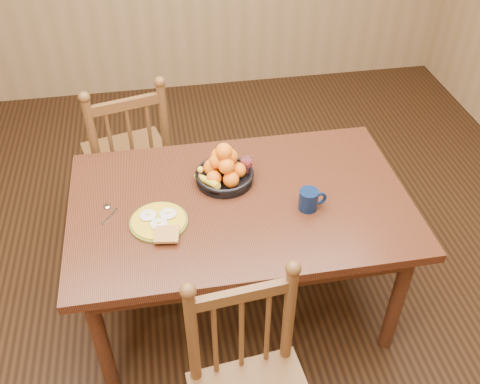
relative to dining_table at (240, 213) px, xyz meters
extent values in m
cube|color=black|center=(0.00, 0.00, -0.67)|extent=(4.50, 5.00, 0.01)
cube|color=black|center=(0.00, 0.00, 0.06)|extent=(1.60, 1.00, 0.04)
cube|color=black|center=(0.00, 0.42, -0.01)|extent=(1.40, 0.04, 0.10)
cube|color=black|center=(0.00, -0.42, -0.01)|extent=(1.40, 0.04, 0.10)
cube|color=black|center=(0.72, 0.00, -0.01)|extent=(0.04, 0.84, 0.10)
cube|color=black|center=(-0.72, 0.00, -0.01)|extent=(0.04, 0.84, 0.10)
cylinder|color=black|center=(-0.70, -0.40, -0.31)|extent=(0.07, 0.07, 0.70)
cylinder|color=black|center=(0.70, -0.40, -0.31)|extent=(0.07, 0.07, 0.70)
cylinder|color=black|center=(-0.70, 0.40, -0.31)|extent=(0.07, 0.07, 0.70)
cylinder|color=black|center=(0.70, 0.40, -0.31)|extent=(0.07, 0.07, 0.70)
cube|color=#492D15|center=(-0.55, 0.80, -0.18)|extent=(0.57, 0.56, 0.04)
cylinder|color=#492D15|center=(-0.40, 1.03, -0.43)|extent=(0.04, 0.04, 0.47)
cylinder|color=#492D15|center=(-0.78, 0.94, -0.43)|extent=(0.04, 0.04, 0.47)
cylinder|color=#492D15|center=(-0.32, 0.67, -0.43)|extent=(0.04, 0.04, 0.47)
cylinder|color=#492D15|center=(-0.70, 0.58, -0.43)|extent=(0.04, 0.04, 0.47)
cylinder|color=#492D15|center=(-0.31, 0.65, 0.11)|extent=(0.05, 0.05, 0.57)
cylinder|color=#492D15|center=(-0.69, 0.56, 0.11)|extent=(0.05, 0.05, 0.57)
cylinder|color=#492D15|center=(-0.50, 0.60, 0.05)|extent=(0.02, 0.02, 0.43)
cube|color=#492D15|center=(-0.50, 0.60, 0.30)|extent=(0.39, 0.12, 0.05)
cylinder|color=#492D15|center=(-0.30, -0.71, 0.07)|extent=(0.05, 0.05, 0.54)
cylinder|color=#492D15|center=(0.07, -0.68, 0.07)|extent=(0.05, 0.05, 0.54)
cylinder|color=#492D15|center=(-0.11, -0.70, 0.02)|extent=(0.02, 0.02, 0.41)
cube|color=#492D15|center=(-0.11, -0.70, 0.26)|extent=(0.37, 0.07, 0.05)
cylinder|color=#59601E|center=(-0.39, -0.09, 0.09)|extent=(0.26, 0.26, 0.01)
cylinder|color=gold|center=(-0.39, -0.09, 0.10)|extent=(0.24, 0.24, 0.01)
ellipsoid|color=silver|center=(-0.43, -0.06, 0.11)|extent=(0.08, 0.08, 0.01)
cube|color=#F2E08C|center=(-0.43, -0.06, 0.12)|extent=(0.02, 0.02, 0.01)
ellipsoid|color=silver|center=(-0.34, -0.06, 0.11)|extent=(0.08, 0.08, 0.01)
cube|color=#F2E08C|center=(-0.34, -0.06, 0.12)|extent=(0.02, 0.02, 0.01)
ellipsoid|color=silver|center=(-0.39, -0.12, 0.11)|extent=(0.08, 0.08, 0.01)
cube|color=#F2E08C|center=(-0.39, -0.12, 0.12)|extent=(0.02, 0.02, 0.01)
cube|color=brown|center=(-0.36, -0.20, 0.11)|extent=(0.12, 0.11, 0.01)
cube|color=silver|center=(-0.36, -0.09, 0.09)|extent=(0.07, 0.14, 0.00)
cube|color=silver|center=(-0.35, 0.00, 0.09)|extent=(0.04, 0.05, 0.00)
cube|color=silver|center=(-0.60, -0.01, 0.09)|extent=(0.08, 0.10, 0.00)
ellipsoid|color=silver|center=(-0.62, 0.06, 0.09)|extent=(0.03, 0.04, 0.01)
cylinder|color=#091836|center=(0.30, -0.11, 0.13)|extent=(0.09, 0.09, 0.10)
torus|color=#091836|center=(0.35, -0.11, 0.13)|extent=(0.07, 0.02, 0.07)
cylinder|color=black|center=(0.30, -0.11, 0.18)|extent=(0.08, 0.08, 0.00)
cylinder|color=silver|center=(0.07, 0.20, 0.13)|extent=(0.06, 0.06, 0.09)
cylinder|color=maroon|center=(0.07, 0.20, 0.12)|extent=(0.05, 0.05, 0.07)
cylinder|color=black|center=(-0.05, 0.15, 0.09)|extent=(0.28, 0.28, 0.02)
torus|color=black|center=(-0.05, 0.15, 0.13)|extent=(0.29, 0.29, 0.02)
cylinder|color=black|center=(-0.05, 0.15, 0.09)|extent=(0.10, 0.10, 0.01)
sphere|color=orange|center=(0.02, 0.15, 0.14)|extent=(0.07, 0.07, 0.07)
sphere|color=orange|center=(-0.03, 0.22, 0.14)|extent=(0.08, 0.08, 0.08)
sphere|color=orange|center=(-0.11, 0.20, 0.15)|extent=(0.08, 0.08, 0.08)
sphere|color=orange|center=(-0.11, 0.11, 0.14)|extent=(0.07, 0.07, 0.07)
sphere|color=orange|center=(-0.03, 0.09, 0.14)|extent=(0.08, 0.08, 0.08)
sphere|color=orange|center=(-0.02, 0.18, 0.21)|extent=(0.08, 0.08, 0.08)
sphere|color=orange|center=(-0.09, 0.16, 0.20)|extent=(0.07, 0.07, 0.07)
sphere|color=orange|center=(-0.05, 0.11, 0.21)|extent=(0.08, 0.08, 0.08)
sphere|color=orange|center=(-0.05, 0.15, 0.26)|extent=(0.08, 0.08, 0.08)
sphere|color=orange|center=(-0.07, 0.21, 0.20)|extent=(0.07, 0.07, 0.07)
cylinder|color=yellow|center=(-0.14, 0.11, 0.13)|extent=(0.10, 0.17, 0.07)
camera|label=1|loc=(-0.33, -1.87, 1.75)|focal=40.00mm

